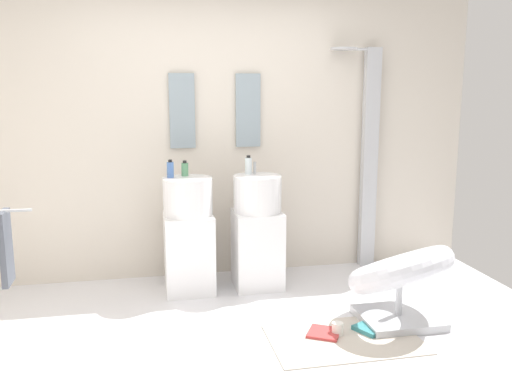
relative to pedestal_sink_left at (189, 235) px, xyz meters
name	(u,v)px	position (x,y,z in m)	size (l,w,h in m)	color
ground_plane	(251,354)	(0.29, -1.17, -0.51)	(4.80, 3.60, 0.04)	silver
rear_partition	(215,132)	(0.29, 0.48, 0.81)	(4.80, 0.10, 2.60)	beige
pedestal_sink_left	(189,235)	(0.00, 0.00, 0.00)	(0.40, 0.40, 1.07)	white
pedestal_sink_right	(257,231)	(0.58, 0.00, 0.00)	(0.40, 0.40, 1.07)	white
vanity_mirror_left	(182,111)	(0.00, 0.41, 1.00)	(0.22, 0.03, 0.64)	#8C9EA8
vanity_mirror_right	(248,110)	(0.58, 0.41, 1.00)	(0.22, 0.03, 0.64)	#8C9EA8
shower_column	(368,154)	(1.72, 0.36, 0.59)	(0.49, 0.24, 2.05)	#B7BABF
lounge_chair	(400,276)	(1.44, -0.95, -0.14)	(1.08, 1.08, 0.65)	#B7BABF
towel_rack	(2,251)	(-1.29, -0.68, 0.14)	(0.37, 0.22, 0.95)	#B7BABF
area_rug	(344,339)	(0.95, -1.14, -0.48)	(1.02, 0.66, 0.01)	beige
magazine_teal	(373,327)	(1.20, -1.05, -0.46)	(0.25, 0.19, 0.03)	teal
magazine_red	(324,333)	(0.83, -1.05, -0.47)	(0.21, 0.21, 0.02)	#B73838
coffee_mug	(338,329)	(0.92, -1.08, -0.44)	(0.08, 0.08, 0.09)	white
soap_bottle_blue	(170,169)	(-0.13, 0.04, 0.55)	(0.06, 0.06, 0.15)	#4C72B7
soap_bottle_clear	(248,166)	(0.52, 0.08, 0.56)	(0.06, 0.06, 0.16)	silver
soap_bottle_green	(185,169)	(-0.01, 0.10, 0.54)	(0.06, 0.06, 0.13)	#59996B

